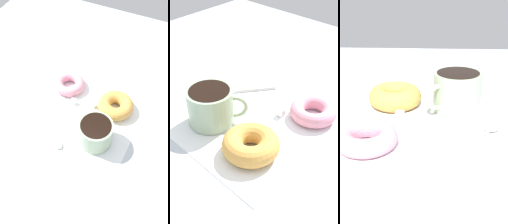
# 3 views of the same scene
# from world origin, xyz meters

# --- Properties ---
(ground_plane) EXTENTS (1.20, 1.20, 0.02)m
(ground_plane) POSITION_xyz_m (0.00, 0.00, -0.01)
(ground_plane) COLOR #B2BCC6
(napkin) EXTENTS (0.33, 0.33, 0.00)m
(napkin) POSITION_xyz_m (0.02, -0.02, 0.00)
(napkin) COLOR white
(napkin) RESTS_ON ground_plane
(coffee_cup) EXTENTS (0.10, 0.11, 0.08)m
(coffee_cup) POSITION_xyz_m (-0.04, 0.04, 0.04)
(coffee_cup) COLOR #9EB793
(coffee_cup) RESTS_ON napkin
(donut_near_cup) EXTENTS (0.11, 0.11, 0.04)m
(donut_near_cup) POSITION_xyz_m (-0.06, -0.08, 0.02)
(donut_near_cup) COLOR gold
(donut_near_cup) RESTS_ON napkin
(donut_far) EXTENTS (0.10, 0.10, 0.03)m
(donut_far) POSITION_xyz_m (0.11, -0.10, 0.02)
(donut_far) COLOR pink
(donut_far) RESTS_ON napkin
(spoon) EXTENTS (0.12, 0.10, 0.01)m
(spoon) POSITION_xyz_m (0.06, 0.09, 0.01)
(spoon) COLOR #B7B2A8
(spoon) RESTS_ON napkin
(sugar_cube) EXTENTS (0.02, 0.02, 0.02)m
(sugar_cube) POSITION_xyz_m (0.01, -0.06, 0.01)
(sugar_cube) COLOR white
(sugar_cube) RESTS_ON napkin
(sugar_cube_extra) EXTENTS (0.02, 0.02, 0.02)m
(sugar_cube_extra) POSITION_xyz_m (0.07, -0.05, 0.01)
(sugar_cube_extra) COLOR white
(sugar_cube_extra) RESTS_ON napkin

